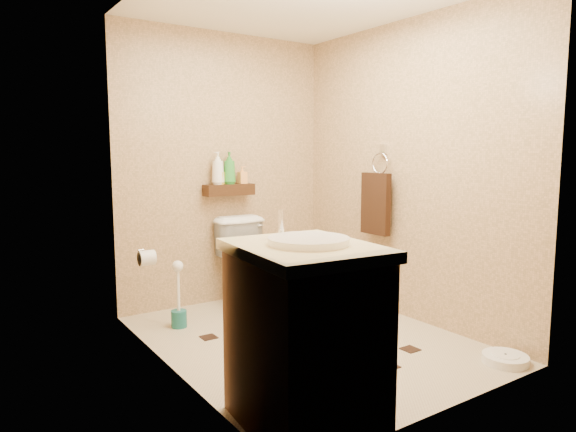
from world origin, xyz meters
TOP-DOWN VIEW (x-y plane):
  - ground at (0.00, 0.00)m, footprint 2.50×2.50m
  - wall_back at (0.00, 1.25)m, footprint 2.00×0.04m
  - wall_front at (0.00, -1.25)m, footprint 2.00×0.04m
  - wall_left at (-1.00, 0.00)m, footprint 0.04×2.50m
  - wall_right at (1.00, 0.00)m, footprint 0.04×2.50m
  - wall_shelf at (0.00, 1.17)m, footprint 0.46×0.14m
  - floor_accents at (0.03, -0.07)m, footprint 1.16×1.34m
  - toilet at (0.07, 0.83)m, footprint 0.44×0.77m
  - vanity at (-0.70, -0.95)m, footprint 0.68×0.80m
  - bathroom_scale at (0.82, -1.07)m, footprint 0.33×0.33m
  - toilet_brush at (-0.66, 0.76)m, footprint 0.12×0.12m
  - towel_ring at (0.91, 0.25)m, footprint 0.12×0.30m
  - toilet_paper at (-0.94, 0.65)m, footprint 0.12×0.11m
  - bottle_a at (-0.11, 1.17)m, footprint 0.15×0.15m
  - bottle_b at (-0.09, 1.17)m, footprint 0.10×0.10m
  - bottle_c at (0.00, 1.17)m, footprint 0.11×0.11m
  - bottle_d at (0.01, 1.17)m, footprint 0.16×0.16m
  - bottle_e at (0.14, 1.17)m, footprint 0.07×0.07m

SIDE VIEW (x-z plane):
  - ground at x=0.00m, z-range 0.00..0.00m
  - floor_accents at x=0.03m, z-range 0.00..0.01m
  - bathroom_scale at x=0.82m, z-range 0.00..0.06m
  - toilet_brush at x=-0.66m, z-range -0.08..0.45m
  - toilet at x=0.07m, z-range 0.00..0.78m
  - vanity at x=-0.70m, z-range -0.06..1.00m
  - toilet_paper at x=-0.94m, z-range 0.54..0.66m
  - towel_ring at x=0.91m, z-range 0.57..1.33m
  - wall_shelf at x=0.00m, z-range 0.97..1.07m
  - bottle_c at x=0.00m, z-range 1.07..1.20m
  - bottle_e at x=0.14m, z-range 1.07..1.23m
  - bottle_b at x=-0.09m, z-range 1.07..1.23m
  - wall_back at x=0.00m, z-range 0.00..2.40m
  - wall_front at x=0.00m, z-range 0.00..2.40m
  - wall_left at x=-1.00m, z-range 0.00..2.40m
  - wall_right at x=1.00m, z-range 0.00..2.40m
  - bottle_a at x=-0.11m, z-range 1.07..1.36m
  - bottle_d at x=0.01m, z-range 1.07..1.36m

